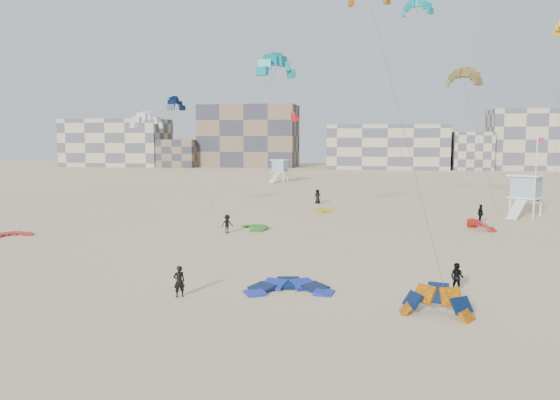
% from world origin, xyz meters
% --- Properties ---
extents(ground, '(320.00, 320.00, 0.00)m').
position_xyz_m(ground, '(0.00, 0.00, 0.00)').
color(ground, beige).
rests_on(ground, ground).
extents(kite_ground_blue, '(5.14, 5.32, 1.51)m').
position_xyz_m(kite_ground_blue, '(2.99, 4.86, 0.00)').
color(kite_ground_blue, '#2124E2').
rests_on(kite_ground_blue, ground).
extents(kite_ground_orange, '(3.93, 3.91, 3.31)m').
position_xyz_m(kite_ground_orange, '(10.49, 2.05, 0.00)').
color(kite_ground_orange, '#FF8400').
rests_on(kite_ground_orange, ground).
extents(kite_ground_red, '(4.30, 4.32, 0.58)m').
position_xyz_m(kite_ground_red, '(-23.16, 17.46, 0.00)').
color(kite_ground_red, red).
rests_on(kite_ground_red, ground).
extents(kite_ground_green, '(4.62, 4.54, 0.87)m').
position_xyz_m(kite_ground_green, '(-3.51, 24.68, 0.00)').
color(kite_ground_green, '#209E19').
rests_on(kite_ground_green, ground).
extents(kite_ground_red_far, '(4.15, 4.10, 2.94)m').
position_xyz_m(kite_ground_red_far, '(16.95, 27.86, 0.00)').
color(kite_ground_red_far, red).
rests_on(kite_ground_red_far, ground).
extents(kite_ground_yellow, '(4.23, 4.23, 1.39)m').
position_xyz_m(kite_ground_yellow, '(2.03, 37.06, 0.00)').
color(kite_ground_yellow, '#FFAA14').
rests_on(kite_ground_yellow, ground).
extents(kitesurfer_main, '(0.73, 0.68, 1.68)m').
position_xyz_m(kitesurfer_main, '(-2.52, 2.81, 0.84)').
color(kitesurfer_main, black).
rests_on(kitesurfer_main, ground).
extents(kitesurfer_b, '(0.96, 0.90, 1.58)m').
position_xyz_m(kitesurfer_b, '(12.01, 6.45, 0.79)').
color(kitesurfer_b, black).
rests_on(kitesurfer_b, ground).
extents(kitesurfer_c, '(1.22, 1.13, 1.64)m').
position_xyz_m(kitesurfer_c, '(-5.32, 22.07, 0.82)').
color(kitesurfer_c, black).
rests_on(kitesurfer_c, ground).
extents(kitesurfer_d, '(0.71, 1.19, 1.89)m').
position_xyz_m(kitesurfer_d, '(17.67, 31.87, 0.95)').
color(kitesurfer_d, black).
rests_on(kitesurfer_d, ground).
extents(kitesurfer_e, '(1.03, 0.83, 1.84)m').
position_xyz_m(kitesurfer_e, '(0.10, 45.38, 0.92)').
color(kitesurfer_e, black).
rests_on(kitesurfer_e, ground).
extents(kitesurfer_f, '(0.67, 1.65, 1.73)m').
position_xyz_m(kitesurfer_f, '(28.71, 53.55, 0.87)').
color(kitesurfer_f, black).
rests_on(kitesurfer_f, ground).
extents(kite_fly_teal_a, '(9.16, 5.30, 14.77)m').
position_xyz_m(kite_fly_teal_a, '(-1.40, 24.83, 14.55)').
color(kite_fly_teal_a, teal).
rests_on(kite_fly_teal_a, ground).
extents(kite_fly_grey, '(9.48, 4.51, 10.17)m').
position_xyz_m(kite_fly_grey, '(-16.18, 30.30, 10.03)').
color(kite_fly_grey, silver).
rests_on(kite_fly_grey, ground).
extents(kite_fly_olive, '(5.17, 14.35, 15.28)m').
position_xyz_m(kite_fly_olive, '(16.59, 39.31, 14.76)').
color(kite_fly_olive, brown).
rests_on(kite_fly_olive, ground).
extents(kite_fly_navy, '(4.57, 6.67, 13.33)m').
position_xyz_m(kite_fly_navy, '(-20.84, 50.94, 13.08)').
color(kite_fly_navy, '#051742').
rests_on(kite_fly_navy, ground).
extents(kite_fly_teal_b, '(5.36, 5.77, 27.05)m').
position_xyz_m(kite_fly_teal_b, '(12.67, 58.88, 26.75)').
color(kite_fly_teal_b, teal).
rests_on(kite_fly_teal_b, ground).
extents(kite_fly_red, '(3.72, 7.72, 11.94)m').
position_xyz_m(kite_fly_red, '(-6.19, 66.86, 11.77)').
color(kite_fly_red, red).
rests_on(kite_fly_red, ground).
extents(lifeguard_tower_near, '(4.36, 6.74, 4.49)m').
position_xyz_m(lifeguard_tower_near, '(23.32, 37.96, 2.22)').
color(lifeguard_tower_near, white).
rests_on(lifeguard_tower_near, ground).
extents(lifeguard_tower_far, '(3.62, 6.20, 4.30)m').
position_xyz_m(lifeguard_tower_far, '(-10.92, 79.35, 2.13)').
color(lifeguard_tower_far, white).
rests_on(lifeguard_tower_far, ground).
extents(flagpole, '(0.71, 0.11, 8.73)m').
position_xyz_m(flagpole, '(23.49, 35.32, 4.56)').
color(flagpole, white).
rests_on(flagpole, ground).
extents(condo_west_a, '(30.00, 15.00, 14.00)m').
position_xyz_m(condo_west_a, '(-70.00, 130.00, 7.00)').
color(condo_west_a, tan).
rests_on(condo_west_a, ground).
extents(condo_west_b, '(28.00, 14.00, 18.00)m').
position_xyz_m(condo_west_b, '(-30.00, 134.00, 9.00)').
color(condo_west_b, '#766047').
rests_on(condo_west_b, ground).
extents(condo_mid, '(32.00, 16.00, 12.00)m').
position_xyz_m(condo_mid, '(10.00, 130.00, 6.00)').
color(condo_mid, tan).
rests_on(condo_mid, ground).
extents(condo_east, '(26.00, 14.00, 16.00)m').
position_xyz_m(condo_east, '(50.00, 132.00, 8.00)').
color(condo_east, tan).
rests_on(condo_east, ground).
extents(condo_fill_left, '(12.00, 10.00, 8.00)m').
position_xyz_m(condo_fill_left, '(-50.00, 128.00, 4.00)').
color(condo_fill_left, '#766047').
rests_on(condo_fill_left, ground).
extents(condo_fill_right, '(10.00, 10.00, 10.00)m').
position_xyz_m(condo_fill_right, '(32.00, 128.00, 5.00)').
color(condo_fill_right, tan).
rests_on(condo_fill_right, ground).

